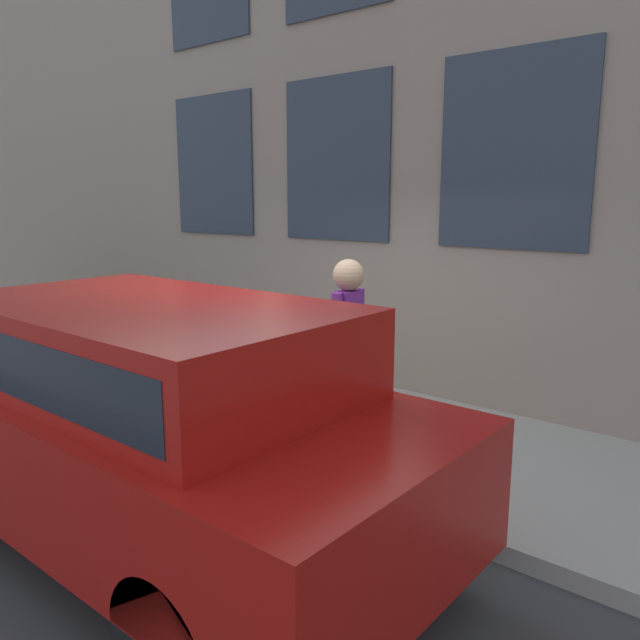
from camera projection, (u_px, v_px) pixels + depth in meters
ground_plane at (261, 472)px, 5.54m from camera, size 80.00×80.00×0.00m
sidewalk at (346, 426)px, 6.48m from camera, size 2.50×60.00×0.15m
building_facade at (426, 56)px, 6.79m from camera, size 0.33×40.00×7.85m
fire_hydrant at (294, 397)px, 5.94m from camera, size 0.28×0.41×0.76m
person at (348, 337)px, 5.53m from camera, size 0.42×0.28×1.73m
parked_truck_red_near at (144, 407)px, 4.27m from camera, size 1.88×4.54×1.73m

